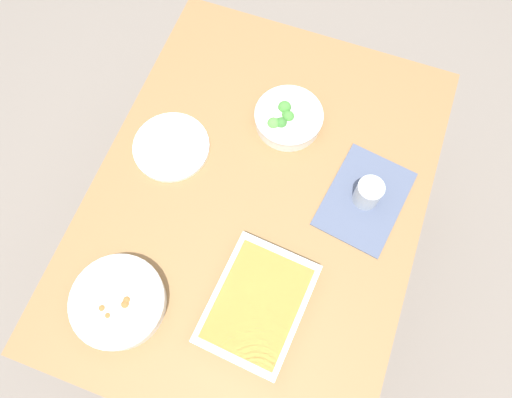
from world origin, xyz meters
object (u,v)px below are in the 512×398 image
broccoli_bowl (288,118)px  drink_cup (368,194)px  side_plate (171,147)px  spoon_by_stew (133,315)px  stew_bowl (118,302)px  baking_dish (258,305)px

broccoli_bowl → drink_cup: 0.32m
drink_cup → side_plate: drink_cup is taller
spoon_by_stew → side_plate: bearing=12.0°
drink_cup → broccoli_bowl: bearing=60.9°
stew_bowl → baking_dish: (0.11, -0.33, 0.00)m
stew_bowl → side_plate: 0.46m
stew_bowl → baking_dish: 0.35m
drink_cup → spoon_by_stew: 0.69m
stew_bowl → drink_cup: (0.49, -0.51, 0.01)m
side_plate → baking_dish: bearing=-131.3°
baking_dish → spoon_by_stew: 0.32m
drink_cup → spoon_by_stew: drink_cup is taller
side_plate → drink_cup: bearing=-86.3°
stew_bowl → broccoli_bowl: 0.68m
stew_bowl → spoon_by_stew: size_ratio=1.40×
stew_bowl → drink_cup: drink_cup is taller
baking_dish → side_plate: bearing=48.7°
baking_dish → stew_bowl: bearing=108.8°
side_plate → spoon_by_stew: size_ratio=1.30×
stew_bowl → broccoli_bowl: bearing=-19.6°
broccoli_bowl → drink_cup: size_ratio=2.35×
spoon_by_stew → drink_cup: bearing=-42.7°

